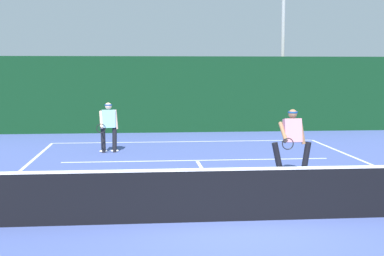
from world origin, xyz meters
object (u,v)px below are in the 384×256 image
at_px(player_near, 292,139).
at_px(tennis_ball, 102,180).
at_px(player_far, 109,125).
at_px(light_pole, 283,34).

relative_size(player_near, tennis_ball, 25.59).
relative_size(player_near, player_far, 1.05).
bearing_deg(light_pole, player_near, -103.39).
bearing_deg(tennis_ball, light_pole, 57.64).
relative_size(player_near, light_pole, 0.24).
bearing_deg(player_far, tennis_ball, 83.39).
distance_m(player_far, light_pole, 10.95).
relative_size(player_far, tennis_ball, 24.49).
distance_m(player_near, light_pole, 12.22).
bearing_deg(tennis_ball, player_far, 91.05).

